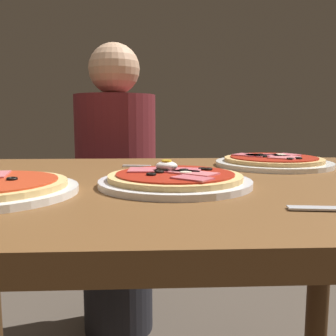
# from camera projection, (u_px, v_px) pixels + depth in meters

# --- Properties ---
(dining_table) EXTENTS (1.17, 0.84, 0.76)m
(dining_table) POSITION_uv_depth(u_px,v_px,m) (159.00, 236.00, 0.81)
(dining_table) COLOR brown
(dining_table) RESTS_ON ground
(pizza_foreground) EXTENTS (0.29, 0.29, 0.05)m
(pizza_foreground) POSITION_uv_depth(u_px,v_px,m) (175.00, 179.00, 0.72)
(pizza_foreground) COLOR white
(pizza_foreground) RESTS_ON dining_table
(pizza_across_left) EXTENTS (0.31, 0.31, 0.03)m
(pizza_across_left) POSITION_uv_depth(u_px,v_px,m) (273.00, 161.00, 1.02)
(pizza_across_left) COLOR white
(pizza_across_left) RESTS_ON dining_table
(fork) EXTENTS (0.16, 0.04, 0.00)m
(fork) POSITION_uv_depth(u_px,v_px,m) (147.00, 166.00, 0.99)
(fork) COLOR silver
(fork) RESTS_ON dining_table
(diner_person) EXTENTS (0.32, 0.32, 1.18)m
(diner_person) POSITION_uv_depth(u_px,v_px,m) (117.00, 199.00, 1.54)
(diner_person) COLOR black
(diner_person) RESTS_ON ground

